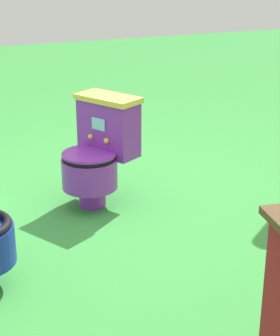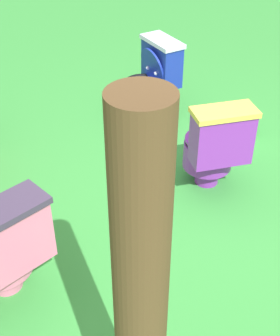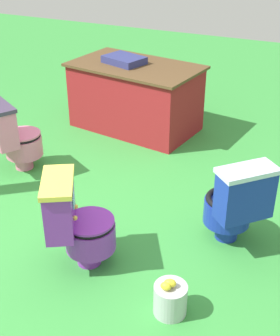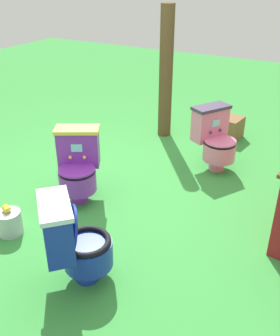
# 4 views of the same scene
# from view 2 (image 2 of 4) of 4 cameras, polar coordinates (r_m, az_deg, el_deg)

# --- Properties ---
(ground) EXTENTS (14.00, 14.00, 0.00)m
(ground) POSITION_cam_2_polar(r_m,az_deg,el_deg) (3.40, 4.10, -4.92)
(ground) COLOR green
(toilet_purple) EXTENTS (0.63, 0.59, 0.73)m
(toilet_purple) POSITION_cam_2_polar(r_m,az_deg,el_deg) (3.41, 8.99, 2.63)
(toilet_purple) COLOR purple
(toilet_purple) RESTS_ON ground
(toilet_blue) EXTENTS (0.63, 0.63, 0.73)m
(toilet_blue) POSITION_cam_2_polar(r_m,az_deg,el_deg) (4.35, 1.41, 10.81)
(toilet_blue) COLOR #192D9E
(toilet_blue) RESTS_ON ground
(toilet_pink) EXTENTS (0.59, 0.63, 0.73)m
(toilet_pink) POSITION_cam_2_polar(r_m,az_deg,el_deg) (2.69, -16.28, -9.26)
(toilet_pink) COLOR pink
(toilet_pink) RESTS_ON ground
(wooden_post) EXTENTS (0.18, 0.18, 1.72)m
(wooden_post) POSITION_cam_2_polar(r_m,az_deg,el_deg) (1.67, 0.08, -18.32)
(wooden_post) COLOR brown
(wooden_post) RESTS_ON ground
(lemon_bucket) EXTENTS (0.22, 0.22, 0.28)m
(lemon_bucket) POSITION_cam_2_polar(r_m,az_deg,el_deg) (4.21, 12.56, 5.07)
(lemon_bucket) COLOR #B7B7BF
(lemon_bucket) RESTS_ON ground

